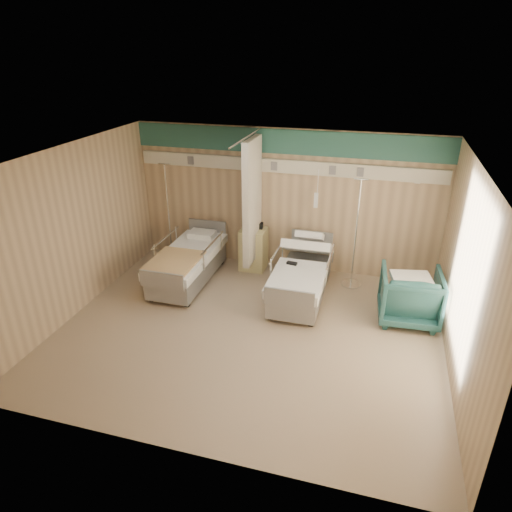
# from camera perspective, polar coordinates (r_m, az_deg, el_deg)

# --- Properties ---
(ground) EXTENTS (6.00, 5.00, 0.00)m
(ground) POSITION_cam_1_polar(r_m,az_deg,el_deg) (7.45, -0.93, -9.34)
(ground) COLOR #9C896B
(ground) RESTS_ON ground
(room_walls) EXTENTS (6.04, 5.04, 2.82)m
(room_walls) POSITION_cam_1_polar(r_m,az_deg,el_deg) (6.81, -0.67, 4.91)
(room_walls) COLOR tan
(room_walls) RESTS_ON ground
(bed_right) EXTENTS (1.00, 2.16, 0.63)m
(bed_right) POSITION_cam_1_polar(r_m,az_deg,el_deg) (8.26, 5.65, -3.20)
(bed_right) COLOR white
(bed_right) RESTS_ON ground
(bed_left) EXTENTS (1.00, 2.16, 0.63)m
(bed_left) POSITION_cam_1_polar(r_m,az_deg,el_deg) (8.84, -8.49, -1.34)
(bed_left) COLOR white
(bed_left) RESTS_ON ground
(bedside_cabinet) EXTENTS (0.50, 0.48, 0.85)m
(bedside_cabinet) POSITION_cam_1_polar(r_m,az_deg,el_deg) (9.22, -0.31, 0.87)
(bedside_cabinet) COLOR #CCC280
(bedside_cabinet) RESTS_ON ground
(visitor_armchair) EXTENTS (1.01, 1.03, 0.89)m
(visitor_armchair) POSITION_cam_1_polar(r_m,az_deg,el_deg) (7.93, 18.66, -4.75)
(visitor_armchair) COLOR #204F50
(visitor_armchair) RESTS_ON ground
(waffle_blanket) EXTENTS (0.72, 0.66, 0.07)m
(waffle_blanket) POSITION_cam_1_polar(r_m,az_deg,el_deg) (7.72, 19.08, -1.60)
(waffle_blanket) COLOR white
(waffle_blanket) RESTS_ON visitor_armchair
(iv_stand_right) EXTENTS (0.37, 0.37, 2.09)m
(iv_stand_right) POSITION_cam_1_polar(r_m,az_deg,el_deg) (8.76, 11.99, -1.08)
(iv_stand_right) COLOR silver
(iv_stand_right) RESTS_ON ground
(iv_stand_left) EXTENTS (0.37, 0.37, 2.07)m
(iv_stand_left) POSITION_cam_1_polar(r_m,az_deg,el_deg) (9.80, -10.61, 1.94)
(iv_stand_left) COLOR silver
(iv_stand_left) RESTS_ON ground
(call_remote) EXTENTS (0.19, 0.11, 0.04)m
(call_remote) POSITION_cam_1_polar(r_m,az_deg,el_deg) (8.15, 4.50, -0.91)
(call_remote) COLOR black
(call_remote) RESTS_ON bed_right
(tan_blanket) EXTENTS (0.85, 1.06, 0.04)m
(tan_blanket) POSITION_cam_1_polar(r_m,az_deg,el_deg) (8.34, -10.20, -0.61)
(tan_blanket) COLOR tan
(tan_blanket) RESTS_ON bed_left
(toiletry_bag) EXTENTS (0.22, 0.16, 0.11)m
(toiletry_bag) POSITION_cam_1_polar(r_m,az_deg,el_deg) (9.10, 0.21, 3.83)
(toiletry_bag) COLOR black
(toiletry_bag) RESTS_ON bedside_cabinet
(white_cup) EXTENTS (0.10, 0.10, 0.13)m
(white_cup) POSITION_cam_1_polar(r_m,az_deg,el_deg) (9.17, -0.35, 4.05)
(white_cup) COLOR white
(white_cup) RESTS_ON bedside_cabinet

